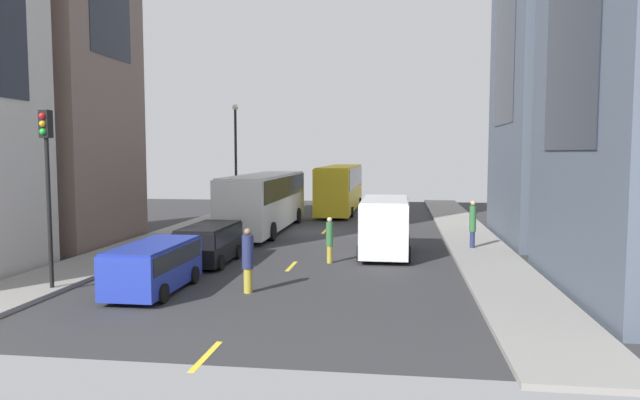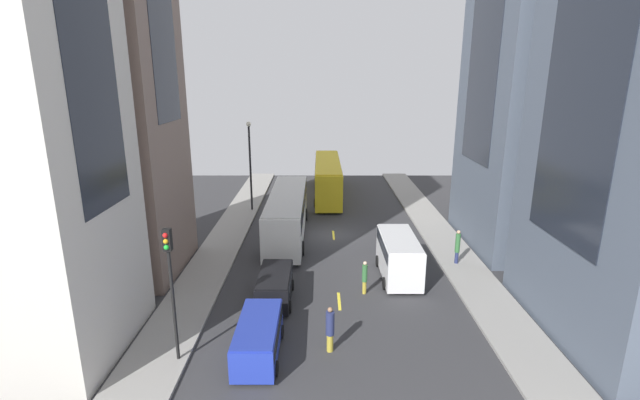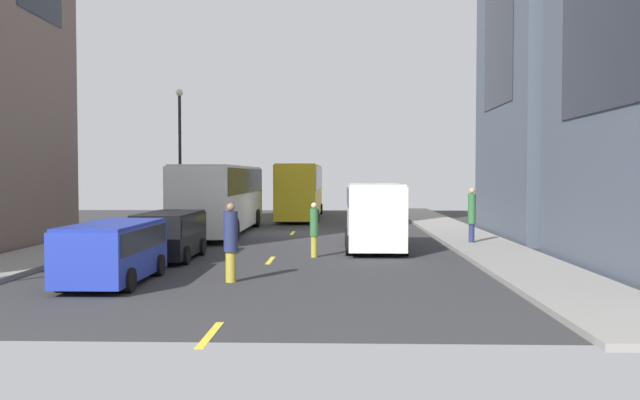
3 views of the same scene
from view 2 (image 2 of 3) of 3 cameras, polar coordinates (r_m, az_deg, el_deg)
The scene contains 18 objects.
ground_plane at distance 34.66m, azimuth 1.98°, elevation -4.50°, with size 43.09×43.09×0.00m, color #333335.
sidewalk_west at distance 35.34m, azimuth -11.35°, elevation -4.28°, with size 2.83×44.00×0.15m, color gray.
sidewalk_east at distance 35.82m, azimuth 15.13°, elevation -4.26°, with size 2.83×44.00×0.15m, color gray.
lane_stripe_1 at distance 25.06m, azimuth 2.68°, elevation -12.71°, with size 0.16×2.00×0.01m, color yellow.
lane_stripe_2 at distance 34.66m, azimuth 1.98°, elevation -4.49°, with size 0.16×2.00×0.01m, color yellow.
lane_stripe_3 at distance 44.67m, azimuth 1.59°, elevation 0.11°, with size 0.16×2.00×0.01m, color yellow.
lane_stripe_4 at distance 54.87m, azimuth 1.35°, elevation 3.01°, with size 0.16×2.00×0.01m, color yellow.
building_east_1 at distance 34.16m, azimuth 26.32°, elevation 16.91°, with size 7.20×9.89×27.19m.
city_bus_white at distance 34.05m, azimuth -3.94°, elevation -1.34°, with size 2.80×12.50×3.35m.
streetcar_yellow at distance 45.59m, azimuth 1.24°, elevation 3.17°, with size 2.70×13.68×3.59m.
delivery_van_white at distance 27.57m, azimuth 10.22°, elevation -6.77°, with size 2.25×5.20×2.58m.
car_blue_0 at distance 20.51m, azimuth -7.61°, elevation -16.69°, with size 1.94×4.39×1.63m.
car_black_1 at distance 24.79m, azimuth -5.51°, elevation -10.62°, with size 1.89×4.01×1.63m.
pedestrian_crossing_near at distance 30.20m, azimuth 17.31°, elevation -5.58°, with size 0.31×0.31×2.23m.
pedestrian_waiting_curb at distance 25.51m, azimuth 5.94°, elevation -9.64°, with size 0.29×0.29×1.94m.
pedestrian_crossing_mid at distance 20.51m, azimuth 1.52°, elevation -15.96°, with size 0.38×0.38×2.15m.
traffic_light_near_corner at distance 19.34m, azimuth -18.26°, elevation -8.52°, with size 0.32×0.44×5.86m.
streetlamp_near at distance 40.14m, azimuth -8.62°, elevation 5.38°, with size 0.44×0.44×7.91m.
Camera 2 is at (-1.04, -32.57, 11.83)m, focal length 25.21 mm.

